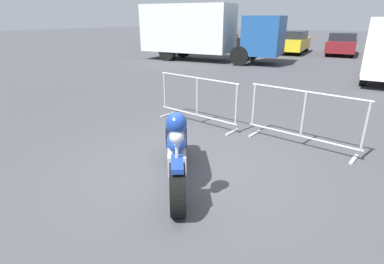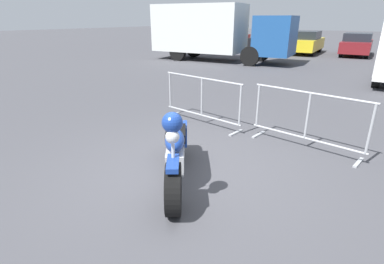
{
  "view_description": "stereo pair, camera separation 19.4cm",
  "coord_description": "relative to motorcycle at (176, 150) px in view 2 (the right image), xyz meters",
  "views": [
    {
      "loc": [
        2.38,
        -3.48,
        2.29
      ],
      "look_at": [
        -0.02,
        0.07,
        0.65
      ],
      "focal_mm": 28.0,
      "sensor_mm": 36.0,
      "label": 1
    },
    {
      "loc": [
        2.53,
        -3.37,
        2.29
      ],
      "look_at": [
        -0.02,
        0.07,
        0.65
      ],
      "focal_mm": 28.0,
      "sensor_mm": 36.0,
      "label": 2
    }
  ],
  "objects": [
    {
      "name": "motorcycle",
      "position": [
        0.0,
        0.0,
        0.0
      ],
      "size": [
        1.52,
        1.91,
        1.28
      ],
      "rotation": [
        0.0,
        0.0,
        -0.92
      ],
      "color": "black",
      "rests_on": "ground"
    },
    {
      "name": "parked_car_red",
      "position": [
        -9.76,
        18.49,
        0.28
      ],
      "size": [
        2.25,
        4.61,
        1.51
      ],
      "rotation": [
        0.0,
        0.0,
        1.67
      ],
      "color": "#B21E19",
      "rests_on": "ground"
    },
    {
      "name": "parked_car_maroon",
      "position": [
        -0.79,
        19.05,
        0.22
      ],
      "size": [
        2.07,
        4.24,
        1.39
      ],
      "rotation": [
        0.0,
        0.0,
        1.67
      ],
      "color": "maroon",
      "rests_on": "ground"
    },
    {
      "name": "parked_car_yellow",
      "position": [
        -3.78,
        18.31,
        0.25
      ],
      "size": [
        2.17,
        4.46,
        1.46
      ],
      "rotation": [
        0.0,
        0.0,
        1.67
      ],
      "color": "yellow",
      "rests_on": "ground"
    },
    {
      "name": "crowd_barrier_near",
      "position": [
        -1.16,
        2.34,
        0.06
      ],
      "size": [
        2.14,
        0.63,
        1.07
      ],
      "rotation": [
        0.0,
        0.0,
        -0.1
      ],
      "color": "#9EA0A5",
      "rests_on": "ground"
    },
    {
      "name": "parked_car_black",
      "position": [
        -6.77,
        19.07,
        0.24
      ],
      "size": [
        2.13,
        4.36,
        1.43
      ],
      "rotation": [
        0.0,
        0.0,
        1.67
      ],
      "color": "black",
      "rests_on": "ground"
    },
    {
      "name": "crowd_barrier_far",
      "position": [
        1.16,
        2.34,
        0.06
      ],
      "size": [
        2.14,
        0.63,
        1.07
      ],
      "rotation": [
        0.0,
        0.0,
        -0.1
      ],
      "color": "#9EA0A5",
      "rests_on": "ground"
    },
    {
      "name": "box_truck",
      "position": [
        -6.84,
        11.63,
        1.15
      ],
      "size": [
        7.94,
        3.3,
        2.98
      ],
      "rotation": [
        0.0,
        0.0,
        0.14
      ],
      "color": "silver",
      "rests_on": "ground"
    },
    {
      "name": "ground_plane",
      "position": [
        0.02,
        0.33,
        -0.49
      ],
      "size": [
        120.0,
        120.0,
        0.0
      ],
      "primitive_type": "plane",
      "color": "#424247"
    }
  ]
}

